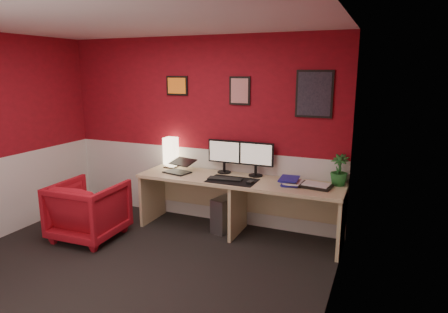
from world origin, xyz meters
TOP-DOWN VIEW (x-y plane):
  - ground at (0.00, 0.00)m, footprint 4.00×3.50m
  - ceiling at (0.00, 0.00)m, footprint 4.00×3.50m
  - wall_back at (0.00, 1.75)m, footprint 4.00×0.01m
  - wall_right at (2.00, 0.00)m, footprint 0.01×3.50m
  - wainscot_back at (0.00, 1.75)m, footprint 4.00×0.01m
  - wainscot_right at (2.00, 0.00)m, footprint 0.01×3.50m
  - desk at (0.71, 1.41)m, footprint 2.60×0.65m
  - shoji_lamp at (-0.37, 1.61)m, footprint 0.16×0.16m
  - laptop at (-0.14, 1.38)m, footprint 0.37×0.30m
  - monitor_left at (0.42, 1.63)m, footprint 0.45×0.06m
  - monitor_right at (0.86, 1.63)m, footprint 0.45×0.06m
  - desk_mat at (0.67, 1.30)m, footprint 0.60×0.38m
  - keyboard at (0.57, 1.30)m, footprint 0.43×0.19m
  - mouse at (0.92, 1.26)m, footprint 0.07×0.11m
  - book_bottom at (1.27, 1.41)m, footprint 0.22×0.29m
  - book_middle at (1.30, 1.41)m, footprint 0.21×0.27m
  - book_top at (1.23, 1.42)m, footprint 0.24×0.31m
  - zen_tray at (1.66, 1.43)m, footprint 0.38×0.29m
  - potted_plant at (1.89, 1.62)m, footprint 0.25×0.25m
  - pc_tower at (0.52, 1.48)m, footprint 0.31×0.49m
  - armchair at (-0.96, 0.59)m, footprint 0.80×0.82m
  - art_left at (-0.32, 1.74)m, footprint 0.32×0.02m
  - art_center at (0.59, 1.74)m, footprint 0.28×0.02m
  - art_right at (1.54, 1.74)m, footprint 0.44×0.02m

SIDE VIEW (x-z plane):
  - ground at x=0.00m, z-range -0.01..0.01m
  - pc_tower at x=0.52m, z-range 0.00..0.45m
  - armchair at x=-0.96m, z-range 0.00..0.72m
  - desk at x=0.71m, z-range 0.00..0.73m
  - wainscot_back at x=0.00m, z-range 0.00..1.00m
  - wainscot_right at x=2.00m, z-range 0.00..1.00m
  - desk_mat at x=0.67m, z-range 0.73..0.74m
  - book_bottom at x=1.27m, z-range 0.73..0.76m
  - keyboard at x=0.57m, z-range 0.74..0.75m
  - zen_tray at x=1.66m, z-range 0.73..0.76m
  - mouse at x=0.92m, z-range 0.74..0.77m
  - book_middle at x=1.30m, z-range 0.76..0.78m
  - book_top at x=1.23m, z-range 0.78..0.81m
  - laptop at x=-0.14m, z-range 0.73..0.95m
  - potted_plant at x=1.89m, z-range 0.73..1.10m
  - shoji_lamp at x=-0.37m, z-range 0.73..1.13m
  - monitor_left at x=0.42m, z-range 0.73..1.31m
  - monitor_right at x=0.86m, z-range 0.73..1.31m
  - wall_back at x=0.00m, z-range 0.00..2.50m
  - wall_right at x=2.00m, z-range 0.00..2.50m
  - art_right at x=1.54m, z-range 1.50..2.06m
  - art_center at x=0.59m, z-range 1.62..1.98m
  - art_left at x=-0.32m, z-range 1.72..1.98m
  - ceiling at x=0.00m, z-range 2.50..2.50m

